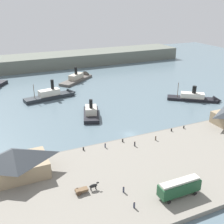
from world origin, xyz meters
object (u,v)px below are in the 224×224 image
pedestrian_standing_center (105,145)px  ferry_moored_east (91,111)px  horse_cart (86,188)px  pedestrian_walking_east (156,138)px  mooring_post_center_west (184,127)px  ferry_mid_harbor (80,78)px  pedestrian_near_cart (135,144)px  mooring_post_west (171,130)px  ferry_departing_north (198,98)px  ferry_shed_east_terminal (15,162)px  street_tram (179,187)px  pedestrian_by_tram (134,205)px  pedestrian_near_west_shed (124,189)px  mooring_post_east (123,140)px  ferry_approaching_east (55,95)px  mooring_post_center_east (83,149)px

pedestrian_standing_center → ferry_moored_east: (5.82, 28.08, -0.53)m
horse_cart → pedestrian_walking_east: (28.23, 14.96, -0.22)m
mooring_post_center_west → ferry_mid_harbor: 78.16m
pedestrian_near_cart → mooring_post_center_west: (21.22, 3.95, -0.30)m
mooring_post_west → ferry_departing_north: bearing=36.6°
ferry_shed_east_terminal → ferry_departing_north: (81.00, 27.79, -3.86)m
ferry_shed_east_terminal → street_tram: 39.79m
pedestrian_by_tram → pedestrian_near_west_shed: bearing=87.6°
mooring_post_east → ferry_mid_harbor: 78.05m
pedestrian_walking_east → ferry_departing_north: 46.73m
mooring_post_west → pedestrian_near_cart: bearing=-166.5°
pedestrian_near_west_shed → pedestrian_by_tram: bearing=-92.4°
ferry_departing_north → ferry_approaching_east: ferry_approaching_east is taller
pedestrian_near_west_shed → mooring_post_east: (10.51, 21.86, -0.31)m
mooring_post_west → mooring_post_east: size_ratio=1.00×
pedestrian_near_cart → ferry_departing_north: bearing=29.7°
pedestrian_near_west_shed → mooring_post_center_east: 22.05m
pedestrian_near_west_shed → mooring_post_center_east: (-2.26, 21.93, -0.31)m
pedestrian_near_west_shed → ferry_departing_north: size_ratio=0.08×
ferry_approaching_east → mooring_post_west: bearing=-62.9°
mooring_post_center_east → ferry_approaching_east: (3.96, 52.55, -0.13)m
pedestrian_walking_east → ferry_moored_east: bearing=109.0°
mooring_post_west → ferry_approaching_east: size_ratio=0.04×
mooring_post_center_west → ferry_departing_north: 34.05m
horse_cart → mooring_post_center_west: bearing=23.7°
pedestrian_walking_east → ferry_mid_harbor: ferry_mid_harbor is taller
horse_cart → mooring_post_east: (18.32, 18.23, -0.48)m
street_tram → ferry_moored_east: size_ratio=0.59×
horse_cart → mooring_post_east: horse_cart is taller
pedestrian_walking_east → ferry_departing_north: ferry_departing_north is taller
ferry_departing_north → ferry_moored_east: size_ratio=1.29×
ferry_mid_harbor → ferry_departing_north: bearing=-55.4°
ferry_shed_east_terminal → pedestrian_walking_east: bearing=2.5°
pedestrian_by_tram → pedestrian_near_cart: (12.87, 23.51, -0.01)m
pedestrian_near_west_shed → horse_cart: bearing=155.1°
mooring_post_center_west → ferry_mid_harbor: ferry_mid_harbor is taller
pedestrian_by_tram → mooring_post_center_west: pedestrian_by_tram is taller
ferry_mid_harbor → ferry_shed_east_terminal: bearing=-117.8°
mooring_post_center_west → ferry_approaching_east: (-32.15, 52.59, -0.13)m
ferry_shed_east_terminal → ferry_mid_harbor: size_ratio=0.68×
pedestrian_near_west_shed → ferry_mid_harbor: (21.71, 99.11, -0.74)m
mooring_post_east → mooring_post_center_west: same height
mooring_post_center_west → ferry_departing_north: size_ratio=0.04×
horse_cart → ferry_shed_east_terminal: bearing=136.7°
mooring_post_center_west → pedestrian_walking_east: bearing=-166.2°
ferry_departing_north → ferry_mid_harbor: (-37.58, 54.58, -0.03)m
ferry_shed_east_terminal → ferry_moored_east: size_ratio=0.95×
pedestrian_near_west_shed → ferry_departing_north: 74.15m
ferry_shed_east_terminal → mooring_post_center_east: (19.45, 5.20, -3.46)m
pedestrian_by_tram → pedestrian_near_west_shed: 5.56m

